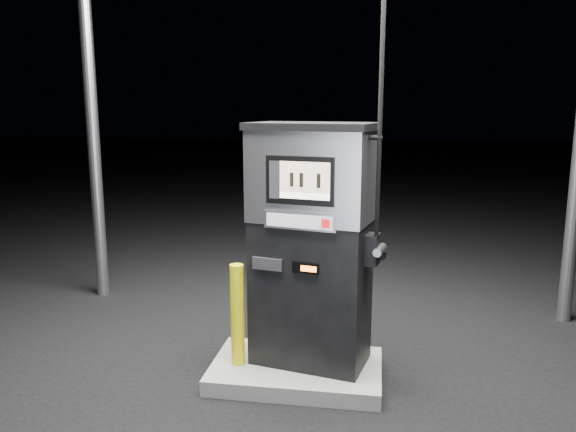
# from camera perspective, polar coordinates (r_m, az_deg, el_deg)

# --- Properties ---
(ground) EXTENTS (80.00, 80.00, 0.00)m
(ground) POSITION_cam_1_polar(r_m,az_deg,el_deg) (5.59, 0.86, -16.12)
(ground) COLOR black
(ground) RESTS_ON ground
(pump_island) EXTENTS (1.60, 1.00, 0.15)m
(pump_island) POSITION_cam_1_polar(r_m,az_deg,el_deg) (5.56, 0.87, -15.44)
(pump_island) COLOR slate
(pump_island) RESTS_ON ground
(fuel_dispenser) EXTENTS (1.31, 0.89, 4.70)m
(fuel_dispenser) POSITION_cam_1_polar(r_m,az_deg,el_deg) (5.21, 2.41, -2.75)
(fuel_dispenser) COLOR black
(fuel_dispenser) RESTS_ON pump_island
(bollard_left) EXTENTS (0.16, 0.16, 0.97)m
(bollard_left) POSITION_cam_1_polar(r_m,az_deg,el_deg) (5.36, -5.16, -9.96)
(bollard_left) COLOR #CDCB0B
(bollard_left) RESTS_ON pump_island
(bollard_right) EXTENTS (0.12, 0.12, 0.78)m
(bollard_right) POSITION_cam_1_polar(r_m,az_deg,el_deg) (5.42, 6.91, -10.88)
(bollard_right) COLOR #CDCB0B
(bollard_right) RESTS_ON pump_island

